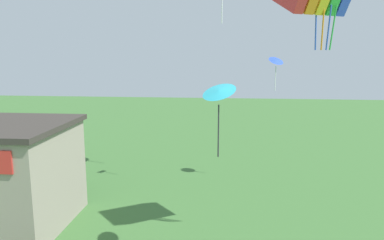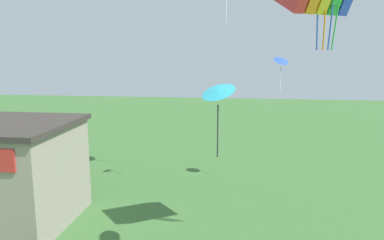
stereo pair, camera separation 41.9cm
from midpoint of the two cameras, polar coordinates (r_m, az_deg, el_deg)
name	(u,v)px [view 2 (the right image)]	position (r m, az deg, el deg)	size (l,w,h in m)	color
kite_cyan_delta	(218,93)	(12.72, 4.96, 4.19)	(1.59, 1.57, 2.60)	#2DB2C6
kite_blue_delta	(281,62)	(22.31, 13.97, 8.63)	(1.14, 1.11, 2.00)	blue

